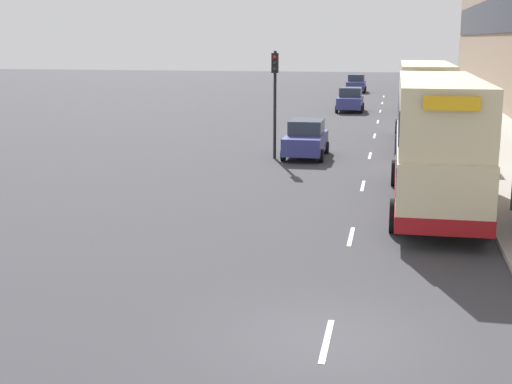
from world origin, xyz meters
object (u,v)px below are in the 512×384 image
object	(u,v)px
car_1	(350,100)
traffic_light_far_kerb	(275,87)
double_decker_bus_ahead	(424,103)
car_3	(416,101)
car_0	(306,139)
car_2	(356,84)
double_decker_bus_near	(437,140)

from	to	relation	value
car_1	traffic_light_far_kerb	xyz separation A→B (m)	(-2.09, -22.82, 2.45)
double_decker_bus_ahead	traffic_light_far_kerb	distance (m)	8.88
car_1	car_3	bearing A→B (deg)	-168.69
car_0	car_1	bearing A→B (deg)	-91.79
car_2	car_3	world-z (taller)	car_2
double_decker_bus_near	car_1	xyz separation A→B (m)	(-4.78, 31.78, -1.38)
double_decker_bus_ahead	car_0	bearing A→B (deg)	-139.96
double_decker_bus_near	car_3	world-z (taller)	double_decker_bus_near
double_decker_bus_ahead	car_0	world-z (taller)	double_decker_bus_ahead
double_decker_bus_near	double_decker_bus_ahead	distance (m)	14.33
car_0	traffic_light_far_kerb	xyz separation A→B (m)	(-1.40, -0.67, 2.48)
car_1	car_2	size ratio (longest dim) A/B	1.01
double_decker_bus_near	car_2	distance (m)	52.57
car_1	car_2	xyz separation A→B (m)	(-0.68, 20.49, 0.00)
car_0	car_3	world-z (taller)	car_0
car_0	car_2	world-z (taller)	car_2
car_1	car_2	distance (m)	20.50
double_decker_bus_near	car_2	xyz separation A→B (m)	(-5.46, 52.27, -1.38)
double_decker_bus_near	car_0	world-z (taller)	double_decker_bus_near
car_1	double_decker_bus_near	bearing A→B (deg)	98.56
car_0	car_3	xyz separation A→B (m)	(5.69, 23.14, -0.02)
car_0	car_1	xyz separation A→B (m)	(0.69, 22.14, 0.03)
double_decker_bus_ahead	car_0	distance (m)	7.44
double_decker_bus_ahead	car_1	world-z (taller)	double_decker_bus_ahead
double_decker_bus_near	car_1	world-z (taller)	double_decker_bus_near
car_3	traffic_light_far_kerb	bearing A→B (deg)	-106.58
double_decker_bus_ahead	car_3	xyz separation A→B (m)	(0.10, 18.45, -1.43)
car_1	car_2	bearing A→B (deg)	-88.11
double_decker_bus_near	double_decker_bus_ahead	xyz separation A→B (m)	(0.11, 14.33, -0.00)
car_3	traffic_light_far_kerb	xyz separation A→B (m)	(-7.09, -23.82, 2.50)
car_3	car_2	bearing A→B (deg)	106.24
double_decker_bus_near	car_0	distance (m)	11.17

